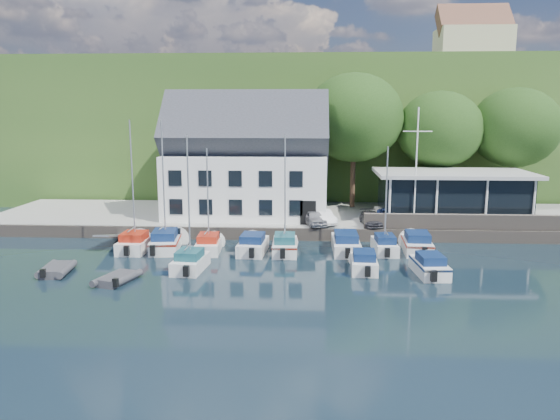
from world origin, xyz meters
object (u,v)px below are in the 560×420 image
at_px(dinghy_0, 57,268).
at_px(car_dgrey, 371,219).
at_px(boat_r1_4, 285,193).
at_px(boat_r1_5, 346,241).
at_px(car_white, 323,217).
at_px(flagpole, 416,167).
at_px(club_pavilion, 452,195).
at_px(boat_r2_1, 189,205).
at_px(boat_r1_2, 208,196).
at_px(car_silver, 314,218).
at_px(boat_r2_3, 364,260).
at_px(boat_r2_4, 430,264).
at_px(boat_r1_7, 417,242).
at_px(boat_r1_0, 133,191).
at_px(boat_r1_3, 253,243).
at_px(car_blue, 388,215).
at_px(dinghy_1, 117,277).
at_px(boat_r1_6, 386,197).
at_px(harbor_building, 247,167).
at_px(boat_r1_1, 164,187).

bearing_deg(dinghy_0, car_dgrey, 21.93).
relative_size(boat_r1_4, boat_r1_5, 1.29).
height_order(car_white, flagpole, flagpole).
distance_m(club_pavilion, boat_r2_1, 24.34).
relative_size(car_dgrey, boat_r1_5, 0.54).
bearing_deg(boat_r1_2, flagpole, 15.96).
height_order(car_silver, dinghy_0, car_silver).
relative_size(boat_r1_4, boat_r2_3, 1.76).
bearing_deg(boat_r2_4, boat_r1_7, 82.52).
distance_m(boat_r1_2, boat_r2_4, 16.24).
distance_m(boat_r1_0, boat_r1_3, 9.55).
xyz_separation_m(car_silver, car_blue, (6.31, 1.43, -0.01)).
bearing_deg(boat_r2_4, boat_r1_5, 127.19).
distance_m(boat_r1_4, boat_r2_1, 7.58).
bearing_deg(car_white, dinghy_1, -153.26).
distance_m(boat_r2_1, boat_r2_3, 11.90).
distance_m(car_silver, boat_r1_6, 7.48).
relative_size(car_white, car_dgrey, 0.98).
xyz_separation_m(harbor_building, boat_r1_0, (-7.28, -9.49, -0.86)).
height_order(car_blue, boat_r1_0, boat_r1_0).
xyz_separation_m(flagpole, boat_r1_3, (-12.69, -5.78, -5.06)).
bearing_deg(boat_r2_4, boat_r2_1, 174.89).
bearing_deg(boat_r2_1, boat_r1_5, 32.12).
relative_size(flagpole, boat_r1_7, 1.57).
bearing_deg(boat_r1_5, dinghy_1, -150.55).
distance_m(car_dgrey, boat_r1_2, 13.87).
distance_m(boat_r1_1, boat_r1_3, 7.74).
bearing_deg(boat_r1_6, car_white, 128.06).
height_order(club_pavilion, dinghy_1, club_pavilion).
distance_m(car_silver, boat_r1_7, 8.84).
relative_size(car_silver, boat_r1_1, 0.38).
bearing_deg(dinghy_1, boat_r1_1, 100.33).
height_order(harbor_building, car_silver, harbor_building).
xyz_separation_m(boat_r1_1, boat_r1_7, (18.66, 0.57, -3.99)).
bearing_deg(boat_r2_4, harbor_building, 128.27).
bearing_deg(boat_r1_0, harbor_building, 53.18).
relative_size(boat_r1_1, boat_r1_7, 1.55).
bearing_deg(dinghy_1, boat_r1_5, 46.98).
bearing_deg(car_dgrey, boat_r1_3, -153.21).
xyz_separation_m(flagpole, boat_r1_0, (-21.48, -5.78, -1.30)).
height_order(car_dgrey, boat_r1_4, boat_r1_4).
distance_m(flagpole, boat_r1_6, 6.17).
bearing_deg(car_white, club_pavilion, -4.56).
height_order(boat_r1_2, boat_r1_3, boat_r1_2).
distance_m(boat_r2_4, dinghy_0, 23.84).
relative_size(car_blue, boat_r1_4, 0.40).
distance_m(car_dgrey, boat_r2_3, 9.84).
height_order(boat_r1_0, boat_r2_4, boat_r1_0).
xyz_separation_m(boat_r1_6, boat_r2_1, (-13.28, -5.32, 0.16)).
relative_size(car_blue, boat_r1_0, 0.39).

